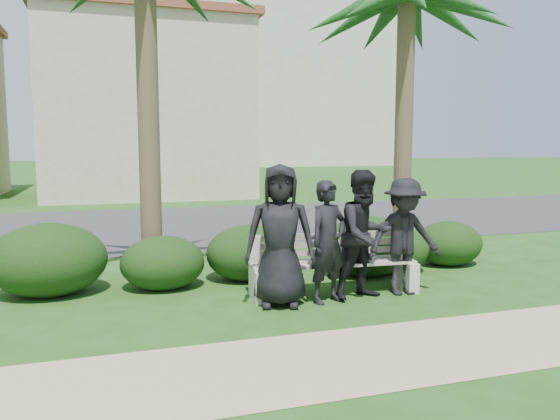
# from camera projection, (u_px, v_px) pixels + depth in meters

# --- Properties ---
(ground) EXTENTS (160.00, 160.00, 0.00)m
(ground) POSITION_uv_depth(u_px,v_px,m) (327.00, 304.00, 7.20)
(ground) COLOR #244513
(ground) RESTS_ON ground
(footpath) EXTENTS (30.00, 1.60, 0.01)m
(footpath) POSITION_uv_depth(u_px,v_px,m) (396.00, 352.00, 5.49)
(footpath) COLOR tan
(footpath) RESTS_ON ground
(asphalt_street) EXTENTS (160.00, 8.00, 0.01)m
(asphalt_street) POSITION_uv_depth(u_px,v_px,m) (213.00, 223.00, 14.76)
(asphalt_street) COLOR #2D2D30
(asphalt_street) RESTS_ON ground
(stucco_bldg_right) EXTENTS (8.40, 8.40, 7.30)m
(stucco_bldg_right) POSITION_uv_depth(u_px,v_px,m) (145.00, 109.00, 23.49)
(stucco_bldg_right) COLOR #B6AE89
(stucco_bldg_right) RESTS_ON ground
(hotel_tower) EXTENTS (26.00, 18.00, 37.30)m
(hotel_tower) POSITION_uv_depth(u_px,v_px,m) (255.00, 46.00, 61.91)
(hotel_tower) COLOR beige
(hotel_tower) RESTS_ON ground
(park_bench) EXTENTS (2.38, 0.71, 0.82)m
(park_bench) POSITION_uv_depth(u_px,v_px,m) (333.00, 268.00, 7.63)
(park_bench) COLOR gray
(park_bench) RESTS_ON ground
(man_a) EXTENTS (1.03, 0.82, 1.84)m
(man_a) POSITION_uv_depth(u_px,v_px,m) (280.00, 236.00, 7.02)
(man_a) COLOR black
(man_a) RESTS_ON ground
(man_b) EXTENTS (0.69, 0.57, 1.63)m
(man_b) POSITION_uv_depth(u_px,v_px,m) (328.00, 242.00, 7.19)
(man_b) COLOR black
(man_b) RESTS_ON ground
(man_c) EXTENTS (0.97, 0.83, 1.75)m
(man_c) POSITION_uv_depth(u_px,v_px,m) (365.00, 235.00, 7.37)
(man_c) COLOR black
(man_c) RESTS_ON ground
(man_d) EXTENTS (1.10, 0.70, 1.63)m
(man_d) POSITION_uv_depth(u_px,v_px,m) (404.00, 237.00, 7.58)
(man_d) COLOR black
(man_d) RESTS_ON ground
(hedge_a) EXTENTS (1.59, 1.32, 1.04)m
(hedge_a) POSITION_uv_depth(u_px,v_px,m) (48.00, 258.00, 7.60)
(hedge_a) COLOR #17330E
(hedge_a) RESTS_ON ground
(hedge_b) EXTENTS (1.22, 1.01, 0.80)m
(hedge_b) POSITION_uv_depth(u_px,v_px,m) (163.00, 261.00, 7.94)
(hedge_b) COLOR #17330E
(hedge_b) RESTS_ON ground
(hedge_c) EXTENTS (1.35, 1.12, 0.88)m
(hedge_c) POSITION_uv_depth(u_px,v_px,m) (249.00, 251.00, 8.50)
(hedge_c) COLOR #17330E
(hedge_c) RESTS_ON ground
(hedge_d) EXTENTS (1.51, 1.25, 0.98)m
(hedge_d) POSITION_uv_depth(u_px,v_px,m) (368.00, 244.00, 8.80)
(hedge_d) COLOR #17330E
(hedge_d) RESTS_ON ground
(hedge_e) EXTENTS (1.26, 1.04, 0.82)m
(hedge_e) POSITION_uv_depth(u_px,v_px,m) (392.00, 247.00, 8.97)
(hedge_e) COLOR #17330E
(hedge_e) RESTS_ON ground
(hedge_f) EXTENTS (1.22, 1.00, 0.79)m
(hedge_f) POSITION_uv_depth(u_px,v_px,m) (448.00, 242.00, 9.54)
(hedge_f) COLOR #17330E
(hedge_f) RESTS_ON ground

